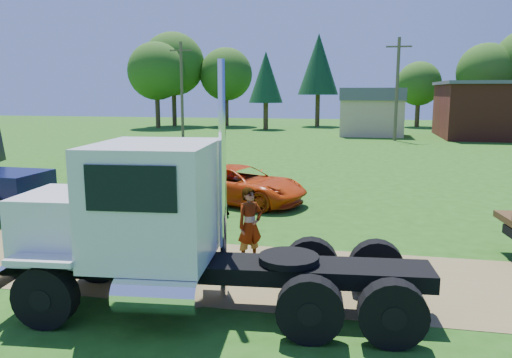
# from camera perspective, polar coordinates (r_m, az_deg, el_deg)

# --- Properties ---
(ground) EXTENTS (140.00, 140.00, 0.00)m
(ground) POSITION_cam_1_polar(r_m,az_deg,el_deg) (12.38, -2.10, -10.56)
(ground) COLOR #204E11
(ground) RESTS_ON ground
(dirt_track) EXTENTS (120.00, 4.20, 0.01)m
(dirt_track) POSITION_cam_1_polar(r_m,az_deg,el_deg) (12.38, -2.10, -10.53)
(dirt_track) COLOR olive
(dirt_track) RESTS_ON ground
(white_semi_tractor) EXTENTS (8.37, 3.38, 4.98)m
(white_semi_tractor) POSITION_cam_1_polar(r_m,az_deg,el_deg) (10.15, -10.87, -5.30)
(white_semi_tractor) COLOR black
(white_semi_tractor) RESTS_ON ground
(orange_pickup) EXTENTS (5.79, 3.98, 1.47)m
(orange_pickup) POSITION_cam_1_polar(r_m,az_deg,el_deg) (19.57, -1.79, -0.65)
(orange_pickup) COLOR #CB3B09
(orange_pickup) RESTS_ON ground
(spectator_a) EXTENTS (0.84, 0.84, 1.97)m
(spectator_a) POSITION_cam_1_polar(r_m,az_deg,el_deg) (12.72, -0.70, -5.34)
(spectator_a) COLOR #999999
(spectator_a) RESTS_ON ground
(spectator_b) EXTENTS (1.03, 0.98, 1.68)m
(spectator_b) POSITION_cam_1_polar(r_m,az_deg,el_deg) (17.73, -4.34, -1.44)
(spectator_b) COLOR #999999
(spectator_b) RESTS_ON ground
(tan_shed) EXTENTS (6.20, 5.40, 4.70)m
(tan_shed) POSITION_cam_1_polar(r_m,az_deg,el_deg) (51.31, 13.06, 7.57)
(tan_shed) COLOR tan
(tan_shed) RESTS_ON ground
(utility_poles) EXTENTS (42.20, 0.28, 9.00)m
(utility_poles) POSITION_cam_1_polar(r_m,az_deg,el_deg) (46.38, 15.82, 10.06)
(utility_poles) COLOR #483D28
(utility_poles) RESTS_ON ground
(tree_row) EXTENTS (55.54, 14.33, 11.69)m
(tree_row) POSITION_cam_1_polar(r_m,az_deg,el_deg) (61.62, 11.31, 12.30)
(tree_row) COLOR #392B17
(tree_row) RESTS_ON ground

